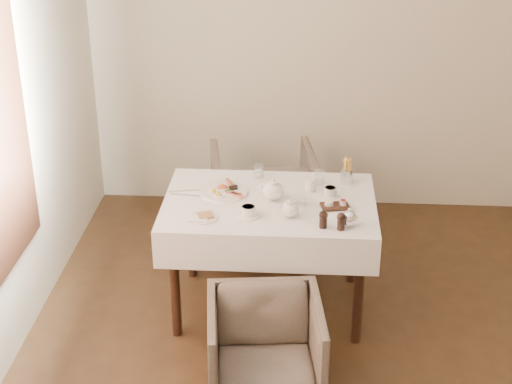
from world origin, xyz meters
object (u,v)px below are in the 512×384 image
(breakfast_plate, at_px, (224,191))
(armchair_far, at_px, (264,196))
(teapot_centre, at_px, (273,189))
(armchair_near, at_px, (265,349))
(table, at_px, (269,218))

(breakfast_plate, bearing_deg, armchair_far, 75.12)
(teapot_centre, bearing_deg, armchair_near, -66.30)
(armchair_far, bearing_deg, table, 86.54)
(table, xyz_separation_m, breakfast_plate, (-0.29, 0.10, 0.13))
(table, xyz_separation_m, armchair_far, (-0.09, 0.90, -0.29))
(armchair_near, bearing_deg, armchair_far, 86.61)
(table, xyz_separation_m, armchair_near, (0.02, -0.83, -0.36))
(table, height_order, breakfast_plate, breakfast_plate)
(table, bearing_deg, breakfast_plate, 160.36)
(teapot_centre, bearing_deg, breakfast_plate, -171.79)
(armchair_near, distance_m, breakfast_plate, 1.10)
(table, distance_m, armchair_far, 0.95)
(armchair_far, xyz_separation_m, breakfast_plate, (-0.20, -0.80, 0.42))
(armchair_near, distance_m, armchair_far, 1.74)
(armchair_far, bearing_deg, breakfast_plate, 67.02)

